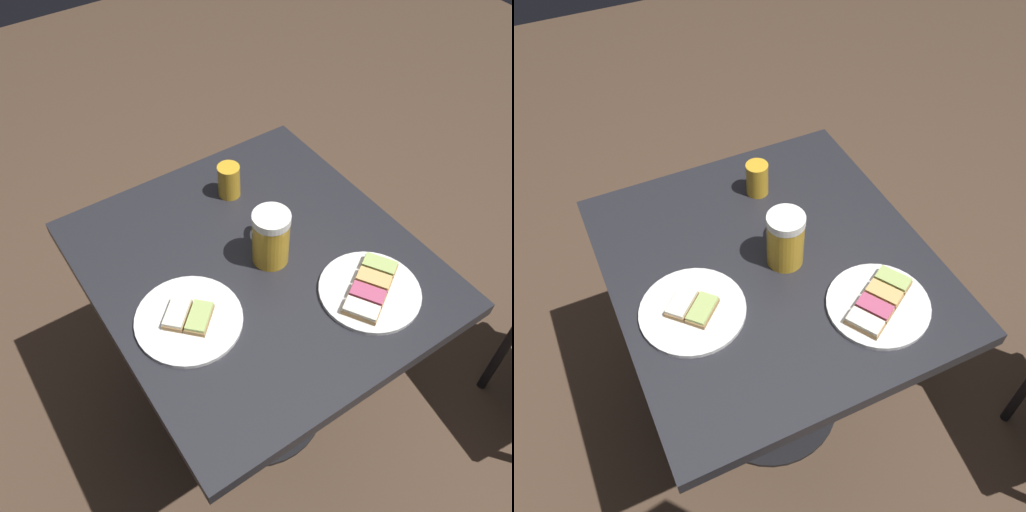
{
  "view_description": "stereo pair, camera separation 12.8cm",
  "coord_description": "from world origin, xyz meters",
  "views": [
    {
      "loc": [
        -0.47,
        -0.7,
        1.69
      ],
      "look_at": [
        0.0,
        0.0,
        0.72
      ],
      "focal_mm": 39.12,
      "sensor_mm": 36.0,
      "label": 1
    },
    {
      "loc": [
        -0.36,
        -0.76,
        1.69
      ],
      "look_at": [
        0.0,
        0.0,
        0.72
      ],
      "focal_mm": 39.12,
      "sensor_mm": 36.0,
      "label": 2
    }
  ],
  "objects": [
    {
      "name": "cafe_table",
      "position": [
        0.0,
        0.0,
        0.55
      ],
      "size": [
        0.73,
        0.79,
        0.7
      ],
      "color": "black",
      "rests_on": "ground_plane"
    },
    {
      "name": "beer_glass_small",
      "position": [
        0.07,
        0.23,
        0.75
      ],
      "size": [
        0.06,
        0.06,
        0.09
      ],
      "primitive_type": "cylinder",
      "color": "gold",
      "rests_on": "cafe_table"
    },
    {
      "name": "plate_far",
      "position": [
        -0.21,
        -0.06,
        0.71
      ],
      "size": [
        0.23,
        0.23,
        0.03
      ],
      "color": "white",
      "rests_on": "cafe_table"
    },
    {
      "name": "ground_plane",
      "position": [
        0.0,
        0.0,
        0.0
      ],
      "size": [
        6.0,
        6.0,
        0.0
      ],
      "primitive_type": "plane",
      "color": "#4C3828"
    },
    {
      "name": "beer_mug",
      "position": [
        0.04,
        -0.01,
        0.77
      ],
      "size": [
        0.09,
        0.13,
        0.14
      ],
      "color": "gold",
      "rests_on": "cafe_table"
    },
    {
      "name": "plate_near",
      "position": [
        0.16,
        -0.22,
        0.71
      ],
      "size": [
        0.23,
        0.23,
        0.03
      ],
      "color": "white",
      "rests_on": "cafe_table"
    }
  ]
}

